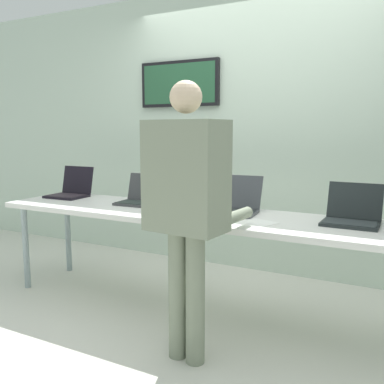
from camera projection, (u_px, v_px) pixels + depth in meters
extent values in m
cube|color=silver|center=(206.00, 315.00, 3.13)|extent=(8.00, 8.00, 0.04)
cube|color=silver|center=(259.00, 131.00, 3.92)|extent=(8.00, 0.06, 2.68)
cube|color=black|center=(179.00, 84.00, 4.18)|extent=(0.86, 0.05, 0.45)
cube|color=#265537|center=(179.00, 84.00, 4.17)|extent=(0.80, 0.02, 0.39)
cube|color=silver|center=(207.00, 216.00, 3.02)|extent=(3.37, 0.70, 0.04)
cylinder|color=#88989C|center=(26.00, 247.00, 3.58)|extent=(0.05, 0.05, 0.71)
cylinder|color=#88989C|center=(68.00, 235.00, 4.02)|extent=(0.05, 0.05, 0.71)
cube|color=black|center=(67.00, 196.00, 3.74)|extent=(0.34, 0.26, 0.02)
cube|color=#322931|center=(65.00, 195.00, 3.73)|extent=(0.31, 0.21, 0.00)
cube|color=black|center=(78.00, 180.00, 3.86)|extent=(0.33, 0.07, 0.25)
cube|color=black|center=(78.00, 180.00, 3.86)|extent=(0.30, 0.06, 0.22)
cube|color=#393A3C|center=(140.00, 204.00, 3.36)|extent=(0.38, 0.25, 0.02)
cube|color=#262F2C|center=(139.00, 202.00, 3.35)|extent=(0.35, 0.19, 0.00)
cube|color=#393A3C|center=(149.00, 187.00, 3.48)|extent=(0.38, 0.09, 0.22)
cube|color=navy|center=(149.00, 187.00, 3.48)|extent=(0.35, 0.08, 0.19)
cube|color=#383B40|center=(233.00, 213.00, 2.99)|extent=(0.33, 0.28, 0.02)
cube|color=#29302F|center=(233.00, 211.00, 2.98)|extent=(0.30, 0.23, 0.00)
cube|color=#383B40|center=(241.00, 192.00, 3.14)|extent=(0.32, 0.13, 0.24)
cube|color=silver|center=(241.00, 192.00, 3.14)|extent=(0.29, 0.11, 0.21)
cube|color=#212728|center=(350.00, 224.00, 2.64)|extent=(0.35, 0.25, 0.02)
cube|color=#2C3335|center=(350.00, 222.00, 2.63)|extent=(0.32, 0.20, 0.00)
cube|color=#212728|center=(355.00, 201.00, 2.75)|extent=(0.34, 0.08, 0.23)
cube|color=black|center=(355.00, 201.00, 2.76)|extent=(0.31, 0.07, 0.20)
cylinder|color=gray|center=(178.00, 294.00, 2.47)|extent=(0.12, 0.12, 0.78)
cylinder|color=gray|center=(195.00, 298.00, 2.41)|extent=(0.12, 0.12, 0.78)
cube|color=gray|center=(186.00, 176.00, 2.34)|extent=(0.46, 0.30, 0.62)
sphere|color=beige|center=(186.00, 97.00, 2.28)|extent=(0.18, 0.18, 0.18)
cylinder|color=gray|center=(190.00, 211.00, 2.70)|extent=(0.10, 0.33, 0.07)
cylinder|color=gray|center=(236.00, 216.00, 2.52)|extent=(0.10, 0.33, 0.07)
cube|color=white|center=(252.00, 224.00, 2.68)|extent=(0.29, 0.35, 0.00)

